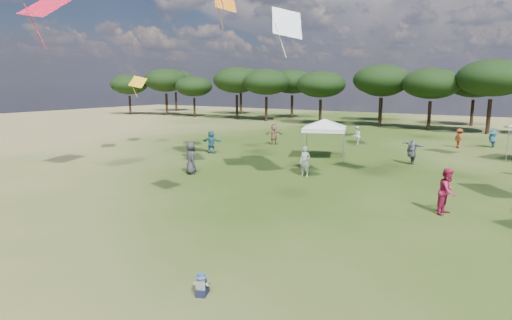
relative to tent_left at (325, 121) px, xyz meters
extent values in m
cylinder|color=black|center=(-44.01, 21.13, -1.08)|extent=(0.35, 0.35, 3.09)
ellipsoid|color=black|center=(-44.01, 21.13, 2.33)|extent=(6.01, 6.01, 3.24)
cylinder|color=black|center=(-37.73, 23.21, -0.87)|extent=(0.40, 0.40, 3.51)
ellipsoid|color=black|center=(-37.73, 23.21, 3.00)|extent=(6.82, 6.82, 3.68)
cylinder|color=black|center=(-31.87, 23.21, -1.16)|extent=(0.33, 0.33, 2.92)
ellipsoid|color=black|center=(-31.87, 23.21, 2.05)|extent=(5.67, 5.67, 3.06)
cylinder|color=black|center=(-23.98, 23.41, -0.88)|extent=(0.40, 0.40, 3.49)
ellipsoid|color=black|center=(-23.98, 23.41, 2.97)|extent=(6.79, 6.79, 3.66)
cylinder|color=black|center=(-18.83, 23.13, -0.97)|extent=(0.38, 0.38, 3.32)
ellipsoid|color=black|center=(-18.83, 23.13, 2.68)|extent=(6.44, 6.44, 3.47)
cylinder|color=black|center=(-10.42, 22.41, -1.05)|extent=(0.36, 0.36, 3.14)
ellipsoid|color=black|center=(-10.42, 22.41, 2.41)|extent=(6.11, 6.11, 3.29)
cylinder|color=black|center=(-3.30, 23.93, -0.89)|extent=(0.40, 0.40, 3.46)
ellipsoid|color=black|center=(-3.30, 23.93, 2.92)|extent=(6.73, 6.73, 3.63)
cylinder|color=black|center=(2.51, 22.75, -1.02)|extent=(0.37, 0.37, 3.21)
ellipsoid|color=black|center=(2.51, 22.75, 2.51)|extent=(6.24, 6.24, 3.36)
cylinder|color=black|center=(8.34, 22.29, -0.84)|extent=(0.41, 0.41, 3.56)
ellipsoid|color=black|center=(8.34, 22.29, 3.07)|extent=(6.91, 6.91, 3.73)
cylinder|color=black|center=(-43.85, 31.91, -0.84)|extent=(0.41, 0.41, 3.56)
ellipsoid|color=black|center=(-43.85, 31.91, 3.07)|extent=(6.92, 6.92, 3.73)
cylinder|color=black|center=(-29.01, 31.67, -0.81)|extent=(0.41, 0.41, 3.62)
ellipsoid|color=black|center=(-29.01, 31.67, 3.17)|extent=(7.03, 7.03, 3.79)
cylinder|color=black|center=(-18.31, 29.68, -0.94)|extent=(0.39, 0.39, 3.37)
ellipsoid|color=black|center=(-18.31, 29.68, 2.77)|extent=(6.54, 6.54, 3.53)
cylinder|color=black|center=(-5.43, 31.43, -1.07)|extent=(0.36, 0.36, 3.11)
ellipsoid|color=black|center=(-5.43, 31.43, 2.36)|extent=(6.05, 6.05, 3.26)
cylinder|color=black|center=(5.91, 30.64, -1.02)|extent=(0.37, 0.37, 3.20)
ellipsoid|color=black|center=(5.91, 30.64, 2.50)|extent=(6.21, 6.21, 3.35)
cylinder|color=gray|center=(-0.81, -1.72, -1.59)|extent=(0.06, 0.06, 2.07)
cylinder|color=gray|center=(1.72, -0.81, -1.59)|extent=(0.06, 0.06, 2.07)
cylinder|color=gray|center=(-1.72, 0.81, -1.59)|extent=(0.06, 0.06, 2.07)
cylinder|color=gray|center=(0.81, 1.72, -1.59)|extent=(0.06, 0.06, 2.07)
cube|color=white|center=(0.00, 0.00, -0.60)|extent=(3.65, 3.65, 0.25)
pyramid|color=white|center=(0.00, 0.00, 0.13)|extent=(5.47, 5.47, 0.60)
cylinder|color=gray|center=(10.86, 4.96, -1.46)|extent=(0.06, 0.06, 2.33)
cube|color=black|center=(5.55, -19.90, -2.53)|extent=(0.33, 0.33, 0.19)
cube|color=black|center=(5.40, -19.77, -2.57)|extent=(0.17, 0.24, 0.10)
cube|color=black|center=(5.55, -19.70, -2.57)|extent=(0.17, 0.24, 0.10)
cube|color=white|center=(5.55, -19.90, -2.32)|extent=(0.29, 0.25, 0.25)
cylinder|color=white|center=(5.38, -19.90, -2.32)|extent=(0.17, 0.25, 0.15)
cylinder|color=white|center=(5.66, -19.78, -2.32)|extent=(0.17, 0.25, 0.15)
sphere|color=#E0B293|center=(5.55, -19.90, -2.15)|extent=(0.17, 0.17, 0.17)
cone|color=teal|center=(5.55, -19.90, -2.11)|extent=(0.28, 0.28, 0.03)
cylinder|color=teal|center=(5.55, -19.90, -2.07)|extent=(0.19, 0.19, 0.07)
imported|color=white|center=(-0.20, 7.18, -1.81)|extent=(0.81, 0.93, 1.63)
imported|color=#8C674C|center=(-6.31, 3.85, -1.74)|extent=(1.63, 1.41, 1.78)
imported|color=#A81C45|center=(9.47, -9.38, -1.69)|extent=(0.90, 1.05, 1.87)
imported|color=#28617A|center=(-7.90, -2.65, -1.77)|extent=(1.66, 0.87, 1.71)
imported|color=navy|center=(9.52, 12.02, -1.86)|extent=(1.28, 1.92, 1.53)
imported|color=#424246|center=(5.75, 0.84, -1.80)|extent=(1.92, 1.72, 1.65)
imported|color=#2F2E33|center=(-4.27, -9.08, -1.70)|extent=(1.08, 1.03, 1.86)
imported|color=maroon|center=(7.28, 10.24, -1.83)|extent=(1.12, 1.15, 1.58)
imported|color=silver|center=(1.53, -6.05, -1.77)|extent=(0.63, 0.43, 1.70)
plane|color=#F2AC19|center=(-15.14, -2.97, 2.65)|extent=(1.65, 1.80, 1.09)
plane|color=red|center=(-8.46, -14.49, 6.34)|extent=(2.45, 2.37, 1.64)
plane|color=white|center=(1.66, -8.61, 5.42)|extent=(2.04, 2.39, 1.75)
plane|color=orange|center=(-5.14, -4.43, 7.54)|extent=(2.11, 2.45, 1.37)
camera|label=1|loc=(11.98, -27.42, 2.57)|focal=30.00mm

